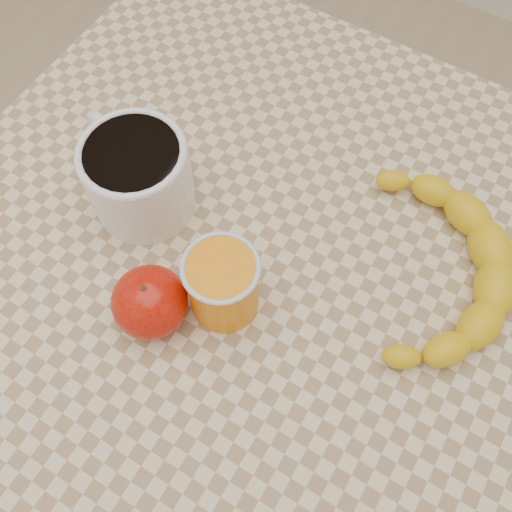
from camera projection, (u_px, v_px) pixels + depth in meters
The scene contains 6 objects.
ground at pixel (256, 403), 1.32m from camera, with size 3.00×3.00×0.00m, color tan.
table at pixel (256, 293), 0.73m from camera, with size 0.80×0.80×0.75m.
coffee_mug at pixel (137, 173), 0.64m from camera, with size 0.18×0.15×0.10m.
orange_juice_glass at pixel (223, 285), 0.59m from camera, with size 0.08×0.08×0.09m.
apple at pixel (150, 302), 0.59m from camera, with size 0.08×0.08×0.07m.
banana at pixel (439, 268), 0.62m from camera, with size 0.28×0.33×0.05m, color yellow, non-canonical shape.
Camera 1 is at (0.14, -0.24, 1.34)m, focal length 40.00 mm.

